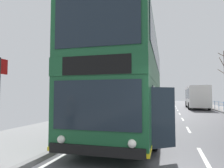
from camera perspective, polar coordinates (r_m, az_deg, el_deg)
double_decker_bus_main at (r=9.97m, az=5.45°, el=0.27°), size 3.43×10.72×4.57m
background_bus_far_lane at (r=30.30m, az=22.92°, el=-3.32°), size 2.74×9.67×3.02m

